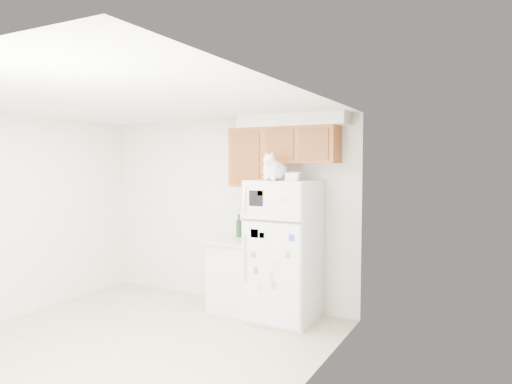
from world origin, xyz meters
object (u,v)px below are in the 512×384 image
Objects in this scene: base_counter at (238,274)px; storage_box_back at (293,176)px; storage_box_front at (293,177)px; cat at (274,170)px; bottle_green at (239,226)px; refrigerator at (284,250)px; bottle_amber at (252,226)px.

storage_box_back reaches higher than base_counter.
cat is at bearing -171.45° from storage_box_front.
storage_box_front is (0.85, -0.18, 1.28)m from base_counter.
bottle_green is at bearing 150.39° from storage_box_back.
cat is at bearing -110.05° from refrigerator.
bottle_amber is at bearing 156.83° from refrigerator.
cat is 1.48× the size of bottle_amber.
cat is 1.10m from bottle_green.
storage_box_back is at bearing -2.43° from base_counter.
storage_box_back is 1.20× the size of storage_box_front.
cat is (-0.06, -0.16, 0.97)m from refrigerator.
base_counter is 2.97× the size of bottle_green.
refrigerator is 0.83m from bottle_green.
storage_box_back is 0.58× the size of bottle_green.
storage_box_front is at bearing -12.15° from base_counter.
bottle_amber is (0.19, 0.01, 0.01)m from bottle_green.
storage_box_back reaches higher than storage_box_front.
bottle_amber is at bearing 3.64° from bottle_green.
bottle_amber reaches higher than bottle_green.
bottle_amber reaches higher than base_counter.
bottle_amber is (-0.51, 0.40, -0.74)m from cat.
storage_box_back is at bearing -12.64° from bottle_green.
cat reaches higher than storage_box_back.
base_counter is 6.13× the size of storage_box_front.
cat is 0.99m from bottle_amber.
storage_box_back is 0.56× the size of bottle_amber.
cat reaches higher than base_counter.
storage_box_back is (0.15, 0.20, -0.07)m from cat.
storage_box_front is at bearing -83.84° from storage_box_back.
base_counter is at bearing 173.91° from refrigerator.
refrigerator is at bearing -174.21° from storage_box_back.
refrigerator is 5.31× the size of bottle_amber.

